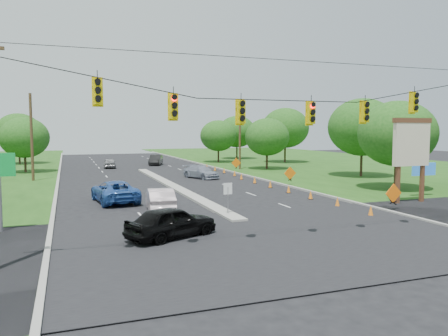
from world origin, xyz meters
name	(u,v)px	position (x,y,z in m)	size (l,w,h in m)	color
ground	(271,239)	(0.00, 0.00, 0.00)	(160.00, 160.00, 0.00)	black
grass_right	(430,176)	(30.00, 20.00, 0.00)	(40.00, 160.00, 0.06)	#1E4714
cross_street	(271,239)	(0.00, 0.00, 0.00)	(160.00, 14.00, 0.02)	black
curb_left	(58,180)	(-10.10, 30.00, 0.00)	(0.25, 110.00, 0.16)	gray
curb_right	(237,174)	(10.10, 30.00, 0.00)	(0.25, 110.00, 0.16)	gray
median	(172,186)	(0.00, 21.00, 0.00)	(1.00, 34.00, 0.18)	gray
median_sign	(228,192)	(0.00, 6.00, 1.46)	(0.55, 0.06, 2.05)	gray
signal_span	(281,137)	(-0.05, -1.00, 4.97)	(25.60, 0.32, 9.00)	#422D1C
utility_pole_far_left	(32,137)	(-12.50, 30.00, 4.50)	(0.28, 0.28, 9.00)	#422D1C
utility_pole_far_right	(240,136)	(12.50, 35.00, 4.50)	(0.28, 0.28, 9.00)	#422D1C
pylon_sign	(413,148)	(14.31, 6.20, 4.00)	(5.90, 2.30, 6.12)	#59331E
cone_0	(371,211)	(8.24, 3.00, 0.35)	(0.32, 0.32, 0.70)	orange
cone_1	(337,202)	(8.24, 6.50, 0.35)	(0.32, 0.32, 0.70)	orange
cone_2	(311,195)	(8.24, 10.00, 0.35)	(0.32, 0.32, 0.70)	orange
cone_3	(289,189)	(8.24, 13.50, 0.35)	(0.32, 0.32, 0.70)	orange
cone_4	(270,184)	(8.24, 17.00, 0.35)	(0.32, 0.32, 0.70)	orange
cone_5	(255,180)	(8.24, 20.50, 0.35)	(0.32, 0.32, 0.70)	orange
cone_6	(241,176)	(8.24, 24.00, 0.35)	(0.32, 0.32, 0.70)	orange
cone_7	(235,173)	(8.84, 27.50, 0.35)	(0.32, 0.32, 0.70)	orange
cone_8	(224,170)	(8.84, 31.00, 0.35)	(0.32, 0.32, 0.70)	orange
cone_9	(215,168)	(8.84, 34.50, 0.35)	(0.32, 0.32, 0.70)	orange
cone_10	(207,166)	(8.84, 38.00, 0.35)	(0.32, 0.32, 0.70)	orange
work_sign_0	(393,194)	(10.80, 4.00, 1.09)	(1.27, 0.58, 1.37)	black
work_sign_1	(290,174)	(10.80, 18.00, 1.09)	(1.27, 0.58, 1.37)	black
work_sign_2	(236,163)	(10.80, 32.00, 1.09)	(1.27, 0.58, 1.37)	black
tree_5	(24,138)	(-14.00, 40.00, 4.34)	(5.88, 5.88, 6.86)	black
tree_6	(19,132)	(-16.00, 55.00, 4.96)	(6.72, 6.72, 7.84)	black
tree_7	(397,134)	(18.00, 12.00, 4.96)	(6.72, 6.72, 7.84)	black
tree_8	(362,127)	(22.00, 22.00, 5.58)	(7.56, 7.56, 8.82)	black
tree_9	(267,137)	(16.00, 34.00, 4.34)	(5.88, 5.88, 6.86)	black
tree_10	(285,128)	(24.00, 44.00, 5.58)	(7.56, 7.56, 8.82)	black
tree_11	(237,132)	(20.00, 55.00, 4.96)	(6.72, 6.72, 7.84)	black
tree_12	(218,136)	(14.00, 48.00, 4.34)	(5.88, 5.88, 6.86)	black
black_sedan	(172,222)	(-4.49, 1.80, 0.79)	(1.88, 4.67, 1.59)	black
white_sedan	(160,199)	(-3.56, 9.13, 0.76)	(1.60, 4.59, 1.51)	beige
blue_pickup	(115,191)	(-5.97, 13.67, 0.80)	(2.65, 5.74, 1.60)	#2752A1
silver_car_far	(201,172)	(4.60, 26.72, 0.70)	(1.95, 4.80, 1.39)	gray
silver_car_oncoming	(110,163)	(-3.58, 43.48, 0.67)	(1.58, 3.93, 1.34)	gray
dark_car_receding	(156,160)	(3.47, 46.43, 0.77)	(1.63, 4.68, 1.54)	black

